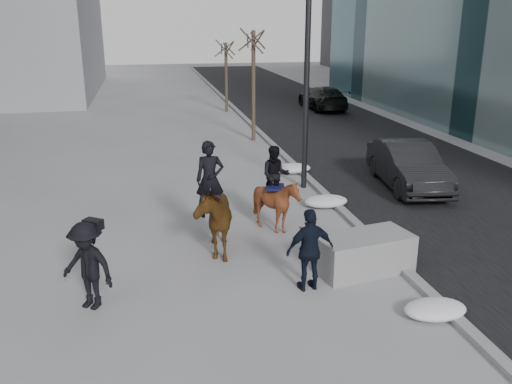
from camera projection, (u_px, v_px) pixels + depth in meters
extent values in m
plane|color=gray|center=(267.00, 272.00, 12.01)|extent=(120.00, 120.00, 0.00)
cube|color=black|center=(378.00, 153.00, 22.68)|extent=(8.00, 90.00, 0.01)
cube|color=gray|center=(285.00, 157.00, 21.90)|extent=(0.25, 90.00, 0.12)
cube|color=gray|center=(363.00, 253.00, 11.99)|extent=(2.26, 1.42, 0.84)
imported|color=black|center=(408.00, 165.00, 17.91)|extent=(2.12, 4.69, 1.49)
imported|color=black|center=(323.00, 98.00, 33.66)|extent=(2.08, 4.94, 1.42)
imported|color=#4E2C0F|center=(212.00, 217.00, 12.86)|extent=(1.04, 2.12, 1.75)
imported|color=black|center=(210.00, 179.00, 12.73)|extent=(0.69, 0.47, 1.83)
cube|color=#13103D|center=(210.00, 195.00, 12.85)|extent=(0.50, 0.58, 0.06)
imported|color=#512D10|center=(276.00, 204.00, 14.16)|extent=(1.43, 1.55, 1.49)
imported|color=black|center=(275.00, 175.00, 14.07)|extent=(0.85, 0.72, 1.55)
cube|color=#0F1037|center=(275.00, 187.00, 14.17)|extent=(0.58, 0.64, 0.06)
imported|color=black|center=(310.00, 250.00, 11.03)|extent=(1.07, 0.56, 1.75)
cylinder|color=#CA3B0B|center=(301.00, 228.00, 11.45)|extent=(0.04, 0.18, 0.07)
imported|color=black|center=(87.00, 266.00, 10.31)|extent=(1.30, 1.18, 1.75)
cube|color=black|center=(93.00, 224.00, 10.35)|extent=(0.42, 0.39, 0.20)
cylinder|color=black|center=(307.00, 48.00, 16.74)|extent=(0.18, 0.18, 9.00)
ellipsoid|color=silver|center=(292.00, 168.00, 19.75)|extent=(1.35, 0.86, 0.34)
ellipsoid|color=silver|center=(435.00, 309.00, 10.18)|extent=(1.22, 0.77, 0.31)
ellipsoid|color=silver|center=(326.00, 201.00, 16.19)|extent=(1.32, 0.84, 0.34)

